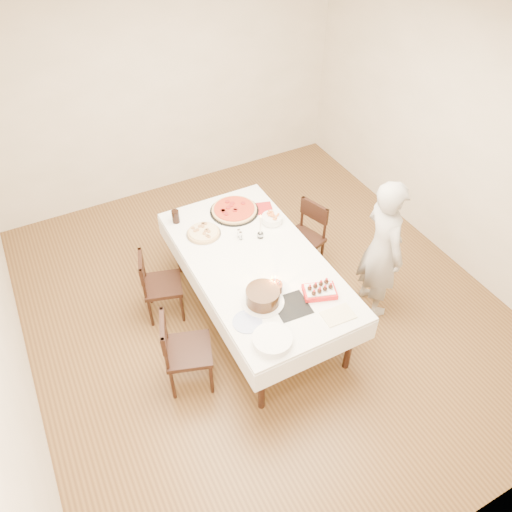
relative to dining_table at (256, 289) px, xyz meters
name	(u,v)px	position (x,y,z in m)	size (l,w,h in m)	color
floor	(262,306)	(0.10, 0.06, -0.38)	(5.00, 5.00, 0.00)	#56381D
wall_back	(163,87)	(0.10, 2.56, 0.98)	(4.50, 0.04, 2.70)	beige
wall_front	(489,456)	(0.10, -2.44, 0.98)	(4.50, 0.04, 2.70)	beige
wall_right	(461,138)	(2.35, 0.06, 0.98)	(0.04, 5.00, 2.70)	beige
ceiling	(265,37)	(0.10, 0.06, 2.33)	(5.00, 5.00, 0.00)	white
dining_table	(256,289)	(0.00, 0.00, 0.00)	(1.14, 2.14, 0.75)	white
chair_right_savory	(302,240)	(0.74, 0.37, 0.03)	(0.42, 0.42, 0.81)	black
chair_left_savory	(163,285)	(-0.78, 0.45, 0.01)	(0.39, 0.39, 0.77)	black
chair_left_dessert	(189,351)	(-0.86, -0.41, 0.04)	(0.42, 0.42, 0.83)	black
person	(382,249)	(1.12, -0.41, 0.38)	(0.55, 0.36, 1.51)	#A7A39D
pizza_white	(204,233)	(-0.28, 0.56, 0.40)	(0.34, 0.34, 0.04)	beige
pizza_pepperoni	(234,210)	(0.14, 0.75, 0.40)	(0.50, 0.50, 0.04)	red
red_placemat	(262,209)	(0.42, 0.66, 0.38)	(0.21, 0.21, 0.01)	#B21E1E
pasta_bowl	(272,219)	(0.40, 0.42, 0.42)	(0.21, 0.21, 0.07)	white
taper_candle	(260,226)	(0.19, 0.27, 0.51)	(0.06, 0.06, 0.28)	white
shaker_pair	(241,236)	(0.01, 0.33, 0.42)	(0.08, 0.08, 0.09)	white
cola_glass	(176,217)	(-0.45, 0.86, 0.44)	(0.07, 0.07, 0.14)	black
layer_cake	(263,296)	(-0.19, -0.48, 0.45)	(0.36, 0.36, 0.14)	#341E0D
cake_board	(292,306)	(0.01, -0.63, 0.38)	(0.28, 0.28, 0.01)	black
birthday_cake	(275,285)	(-0.04, -0.41, 0.46)	(0.13, 0.13, 0.14)	#37190F
strawberry_box	(320,291)	(0.29, -0.61, 0.41)	(0.28, 0.19, 0.07)	red
box_lid	(338,315)	(0.29, -0.89, 0.38)	(0.26, 0.17, 0.02)	beige
plate_stack	(272,340)	(-0.32, -0.88, 0.41)	(0.31, 0.31, 0.06)	white
china_plate	(247,322)	(-0.40, -0.61, 0.38)	(0.24, 0.24, 0.01)	white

